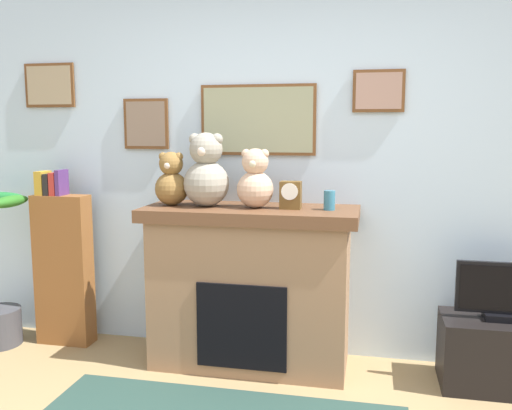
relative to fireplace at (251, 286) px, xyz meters
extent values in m
cube|color=silver|center=(0.18, 0.33, 0.77)|extent=(5.20, 0.12, 2.60)
cube|color=brown|center=(-0.01, 0.25, 1.08)|extent=(0.79, 0.02, 0.47)
cube|color=gray|center=(-0.01, 0.24, 1.08)|extent=(0.75, 0.00, 0.43)
cube|color=brown|center=(-1.56, 0.25, 1.34)|extent=(0.39, 0.02, 0.31)
cube|color=tan|center=(-1.56, 0.24, 1.34)|extent=(0.35, 0.00, 0.27)
cube|color=brown|center=(0.79, 0.25, 1.26)|extent=(0.33, 0.02, 0.27)
cube|color=tan|center=(0.79, 0.24, 1.26)|extent=(0.29, 0.00, 0.23)
cube|color=brown|center=(-0.81, 0.25, 1.06)|extent=(0.33, 0.02, 0.35)
cube|color=#806A57|center=(-0.81, 0.24, 1.06)|extent=(0.29, 0.00, 0.31)
cube|color=#966E4D|center=(0.00, 0.00, -0.05)|extent=(1.26, 0.54, 0.98)
cube|color=brown|center=(0.00, 0.00, 0.48)|extent=(1.38, 0.60, 0.08)
cube|color=black|center=(0.00, -0.27, -0.19)|extent=(0.57, 0.02, 0.54)
cube|color=brown|center=(-1.40, 0.07, 0.01)|extent=(0.40, 0.16, 1.09)
cube|color=gold|center=(-1.53, 0.07, 0.64)|extent=(0.06, 0.13, 0.17)
cube|color=black|center=(-1.48, 0.07, 0.63)|extent=(0.04, 0.13, 0.15)
cube|color=#B62F28|center=(-1.43, 0.07, 0.64)|extent=(0.04, 0.13, 0.16)
cube|color=#4F2C6B|center=(-1.38, 0.07, 0.65)|extent=(0.03, 0.13, 0.18)
ellipsoid|color=#2A6C1F|center=(-1.70, -0.09, 0.52)|extent=(0.12, 0.37, 0.08)
cube|color=black|center=(1.54, -0.03, -0.32)|extent=(0.68, 0.40, 0.43)
cube|color=black|center=(1.54, -0.03, -0.09)|extent=(0.20, 0.14, 0.04)
cube|color=black|center=(1.54, -0.03, 0.09)|extent=(0.54, 0.03, 0.31)
cube|color=black|center=(1.54, -0.05, 0.09)|extent=(0.50, 0.00, 0.27)
cylinder|color=teal|center=(0.51, -0.02, 0.58)|extent=(0.07, 0.07, 0.12)
cube|color=brown|center=(0.26, -0.02, 0.61)|extent=(0.13, 0.09, 0.17)
cylinder|color=white|center=(0.26, -0.07, 0.64)|extent=(0.10, 0.01, 0.10)
sphere|color=olive|center=(-0.53, -0.02, 0.63)|extent=(0.22, 0.22, 0.22)
sphere|color=olive|center=(-0.53, -0.02, 0.80)|extent=(0.16, 0.16, 0.16)
sphere|color=olive|center=(-0.59, -0.02, 0.84)|extent=(0.06, 0.06, 0.06)
sphere|color=olive|center=(-0.48, -0.02, 0.84)|extent=(0.06, 0.06, 0.06)
sphere|color=beige|center=(-0.53, -0.08, 0.79)|extent=(0.05, 0.05, 0.05)
sphere|color=gray|center=(-0.29, -0.02, 0.67)|extent=(0.30, 0.30, 0.30)
sphere|color=gray|center=(-0.29, -0.02, 0.89)|extent=(0.21, 0.21, 0.21)
sphere|color=gray|center=(-0.37, -0.02, 0.96)|extent=(0.07, 0.07, 0.07)
sphere|color=gray|center=(-0.22, -0.02, 0.96)|extent=(0.07, 0.07, 0.07)
sphere|color=beige|center=(-0.29, -0.10, 0.88)|extent=(0.06, 0.06, 0.06)
sphere|color=#CDA789|center=(0.03, -0.02, 0.64)|extent=(0.24, 0.24, 0.24)
sphere|color=#CDA789|center=(0.03, -0.02, 0.82)|extent=(0.17, 0.17, 0.17)
sphere|color=#CDA789|center=(-0.03, -0.02, 0.87)|extent=(0.06, 0.06, 0.06)
sphere|color=#CDA789|center=(0.09, -0.02, 0.87)|extent=(0.06, 0.06, 0.06)
sphere|color=beige|center=(0.03, -0.09, 0.81)|extent=(0.05, 0.05, 0.05)
camera|label=1|loc=(0.76, -3.41, 1.02)|focal=38.45mm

